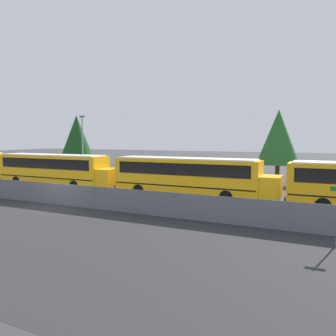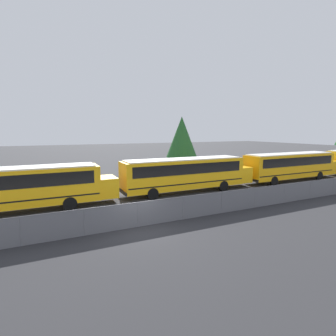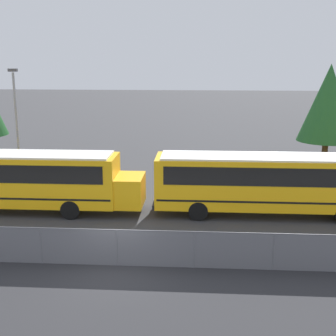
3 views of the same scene
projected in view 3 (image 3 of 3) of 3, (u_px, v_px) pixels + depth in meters
name	position (u px, v px, depth m)	size (l,w,h in m)	color
ground_plane	(117.00, 265.00, 18.74)	(200.00, 200.00, 0.00)	#38383A
fence	(117.00, 247.00, 18.55)	(122.87, 0.07, 1.54)	#9EA0A5
school_bus_3	(13.00, 177.00, 24.93)	(13.30, 2.51, 3.19)	#EDA80F
school_bus_4	(275.00, 180.00, 24.26)	(13.30, 2.51, 3.19)	#EDA80F
light_pole	(16.00, 119.00, 31.31)	(0.60, 0.24, 7.39)	gray
tree_2	(329.00, 103.00, 33.93)	(4.30, 4.30, 7.67)	#51381E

